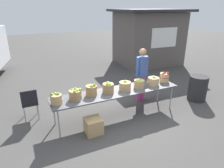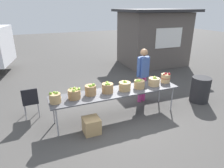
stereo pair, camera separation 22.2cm
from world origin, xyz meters
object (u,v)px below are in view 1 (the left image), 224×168
at_px(market_table, 117,92).
at_px(apple_basket_green_5, 139,83).
at_px(apple_basket_green_2, 91,90).
at_px(apple_basket_red_0, 164,77).
at_px(apple_basket_green_3, 108,88).
at_px(trash_barrel, 198,88).
at_px(apple_basket_green_4, 125,86).
at_px(produce_crate, 93,126).
at_px(folding_chair, 30,102).
at_px(apple_basket_green_1, 75,94).
at_px(apple_basket_green_0, 56,99).
at_px(vendor_adult, 142,71).
at_px(apple_basket_green_6, 153,81).

height_order(market_table, apple_basket_green_5, apple_basket_green_5).
relative_size(apple_basket_green_2, apple_basket_red_0, 1.02).
bearing_deg(apple_basket_green_3, apple_basket_red_0, 1.08).
height_order(market_table, trash_barrel, trash_barrel).
xyz_separation_m(apple_basket_green_4, apple_basket_green_5, (0.43, -0.03, 0.00)).
bearing_deg(apple_basket_green_4, apple_basket_red_0, 2.96).
bearing_deg(apple_basket_green_3, apple_basket_green_2, 175.97).
relative_size(apple_basket_green_3, apple_basket_red_0, 1.03).
xyz_separation_m(apple_basket_green_5, produce_crate, (-1.53, -0.44, -0.68)).
bearing_deg(apple_basket_red_0, apple_basket_green_2, -179.92).
bearing_deg(apple_basket_green_3, apple_basket_green_5, -3.92).
bearing_deg(folding_chair, market_table, 157.56).
height_order(market_table, apple_basket_green_1, apple_basket_green_1).
distance_m(apple_basket_green_2, trash_barrel, 3.57).
bearing_deg(apple_basket_green_0, vendor_adult, 12.67).
height_order(apple_basket_green_0, produce_crate, apple_basket_green_0).
bearing_deg(apple_basket_red_0, apple_basket_green_6, -169.58).
distance_m(apple_basket_green_2, apple_basket_red_0, 2.31).
xyz_separation_m(apple_basket_green_4, vendor_adult, (0.90, 0.58, 0.13)).
height_order(vendor_adult, folding_chair, vendor_adult).
bearing_deg(vendor_adult, apple_basket_green_3, 6.04).
bearing_deg(apple_basket_green_4, produce_crate, -157.22).
bearing_deg(produce_crate, trash_barrel, 4.71).
xyz_separation_m(folding_chair, produce_crate, (1.28, -1.34, -0.32)).
xyz_separation_m(apple_basket_green_0, folding_chair, (-0.55, 0.92, -0.37)).
distance_m(apple_basket_green_2, apple_basket_green_3, 0.45).
relative_size(apple_basket_green_2, apple_basket_green_4, 0.93).
bearing_deg(folding_chair, apple_basket_green_3, 155.55).
xyz_separation_m(apple_basket_red_0, folding_chair, (-3.76, 0.81, -0.38)).
bearing_deg(vendor_adult, apple_basket_green_1, -1.31).
bearing_deg(apple_basket_green_1, apple_basket_green_2, 7.32).
height_order(market_table, apple_basket_green_0, apple_basket_green_0).
bearing_deg(apple_basket_green_0, apple_basket_green_3, 3.17).
bearing_deg(apple_basket_green_1, folding_chair, 139.56).
relative_size(market_table, trash_barrel, 4.36).
bearing_deg(trash_barrel, apple_basket_green_0, 178.46).
relative_size(vendor_adult, produce_crate, 4.39).
bearing_deg(apple_basket_green_6, vendor_adult, 91.60).
xyz_separation_m(apple_basket_green_6, folding_chair, (-3.30, 0.89, -0.36)).
relative_size(apple_basket_green_3, vendor_adult, 0.19).
relative_size(apple_basket_green_2, apple_basket_green_6, 0.94).
relative_size(apple_basket_green_1, apple_basket_green_3, 1.03).
relative_size(apple_basket_green_5, apple_basket_red_0, 1.00).
height_order(market_table, apple_basket_green_6, apple_basket_green_6).
bearing_deg(apple_basket_green_6, apple_basket_green_1, 179.34).
distance_m(market_table, folding_chair, 2.32).
height_order(apple_basket_green_1, apple_basket_green_5, apple_basket_green_1).
xyz_separation_m(apple_basket_green_4, folding_chair, (-2.38, 0.88, -0.36)).
bearing_deg(apple_basket_green_6, apple_basket_green_4, 179.18).
xyz_separation_m(apple_basket_green_0, produce_crate, (0.73, -0.42, -0.68)).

